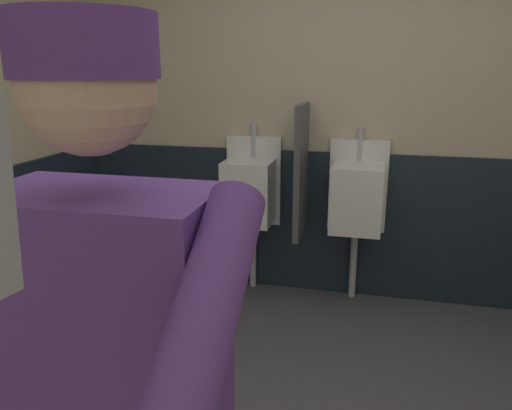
# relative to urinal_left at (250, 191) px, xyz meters

# --- Properties ---
(wall_back) EXTENTS (4.50, 0.12, 2.60)m
(wall_back) POSITION_rel_urinal_left_xyz_m (0.66, 0.22, 0.52)
(wall_back) COLOR beige
(wall_back) RESTS_ON ground_plane
(wainscot_band_back) EXTENTS (3.90, 0.03, 1.05)m
(wainscot_band_back) POSITION_rel_urinal_left_xyz_m (0.66, 0.14, -0.25)
(wainscot_band_back) COLOR #19232D
(wainscot_band_back) RESTS_ON ground_plane
(urinal_left) EXTENTS (0.40, 0.34, 1.24)m
(urinal_left) POSITION_rel_urinal_left_xyz_m (0.00, 0.00, 0.00)
(urinal_left) COLOR white
(urinal_left) RESTS_ON ground_plane
(urinal_middle) EXTENTS (0.40, 0.34, 1.24)m
(urinal_middle) POSITION_rel_urinal_left_xyz_m (0.75, 0.00, 0.00)
(urinal_middle) COLOR white
(urinal_middle) RESTS_ON ground_plane
(privacy_divider_panel) EXTENTS (0.04, 0.40, 0.90)m
(privacy_divider_panel) POSITION_rel_urinal_left_xyz_m (0.37, -0.07, 0.17)
(privacy_divider_panel) COLOR #4C4C51
(person) EXTENTS (0.63, 0.60, 1.72)m
(person) POSITION_rel_urinal_left_xyz_m (0.39, -2.60, 0.23)
(person) COLOR #2D3342
(person) RESTS_ON ground_plane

